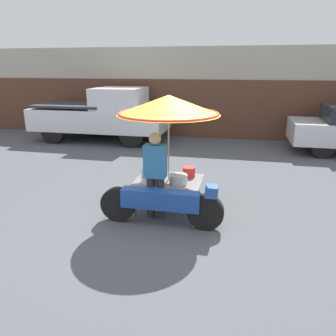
% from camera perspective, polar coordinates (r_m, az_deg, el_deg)
% --- Properties ---
extents(ground_plane, '(36.00, 36.00, 0.00)m').
position_cam_1_polar(ground_plane, '(6.06, 0.16, -8.29)').
color(ground_plane, '#4C4F54').
extents(shopfront_building, '(28.00, 2.06, 3.31)m').
position_cam_1_polar(shopfront_building, '(13.48, 7.51, 13.02)').
color(shopfront_building, '#B2A893').
rests_on(shopfront_building, ground).
extents(vendor_motorcycle_cart, '(2.14, 1.82, 2.15)m').
position_cam_1_polar(vendor_motorcycle_cart, '(5.76, -0.04, 7.45)').
color(vendor_motorcycle_cart, black).
rests_on(vendor_motorcycle_cart, ground).
extents(vendor_person, '(0.38, 0.22, 1.55)m').
position_cam_1_polar(vendor_person, '(5.70, -2.22, -0.63)').
color(vendor_person, '#2D2D33').
rests_on(vendor_person, ground).
extents(pickup_truck, '(4.84, 1.98, 1.91)m').
position_cam_1_polar(pickup_truck, '(12.23, -11.16, 9.10)').
color(pickup_truck, black).
rests_on(pickup_truck, ground).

